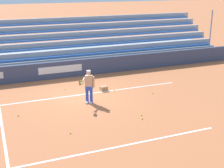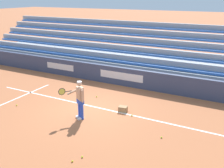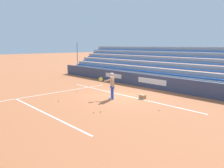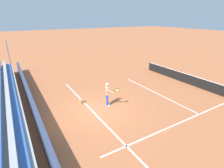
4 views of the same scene
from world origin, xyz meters
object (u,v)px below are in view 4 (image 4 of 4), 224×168
Objects in this scene: tennis_ball_far_right at (82,99)px; tennis_ball_near_player at (122,90)px; tennis_ball_toward_net at (165,132)px; tennis_ball_far_left at (87,88)px; tennis_ball_by_box at (142,128)px; tennis_net at (188,79)px; tennis_player at (107,94)px; ball_box_cardboard at (82,101)px; tennis_ball_midcourt at (79,118)px; tennis_ball_stray_back at (154,105)px; tennis_ball_on_baseline at (126,90)px.

tennis_ball_far_right is 1.00× the size of tennis_ball_near_player.
tennis_ball_far_left is at bearing -171.41° from tennis_ball_toward_net.
tennis_ball_far_left is at bearing -176.86° from tennis_ball_by_box.
tennis_net is at bearing 78.19° from tennis_ball_far_right.
tennis_player is 25.98× the size of tennis_ball_far_left.
tennis_ball_midcourt is (2.02, -0.96, -0.10)m from ball_box_cardboard.
tennis_ball_midcourt is 0.01× the size of tennis_net.
tennis_ball_near_player is 6.74m from tennis_net.
tennis_ball_near_player is (-1.75, 2.43, -0.86)m from tennis_player.
tennis_ball_stray_back is 1.00× the size of tennis_ball_near_player.
tennis_ball_stray_back is at bearing -75.17° from tennis_net.
tennis_ball_far_left is 3.16m from tennis_ball_near_player.
tennis_net is at bearing 104.83° from tennis_ball_stray_back.
tennis_ball_midcourt is 1.00× the size of tennis_ball_toward_net.
tennis_player is at bearing -165.19° from tennis_ball_toward_net.
tennis_ball_on_baseline is at bearing 93.15° from ball_box_cardboard.
tennis_player is 25.98× the size of tennis_ball_stray_back.
tennis_ball_far_right is at bearing -101.81° from tennis_net.
tennis_ball_on_baseline is at bearing 85.30° from tennis_ball_far_right.
tennis_ball_near_player is at bearing 125.69° from tennis_player.
tennis_ball_stray_back and tennis_ball_midcourt have the same top height.
tennis_ball_far_right is 1.00× the size of tennis_ball_far_left.
tennis_ball_near_player is at bearing 168.88° from tennis_ball_toward_net.
tennis_ball_far_right is 1.00× the size of tennis_ball_toward_net.
tennis_ball_far_left is at bearing 147.99° from ball_box_cardboard.
ball_box_cardboard is 4.30m from tennis_ball_on_baseline.
tennis_ball_far_left is at bearing -128.31° from tennis_ball_near_player.
tennis_player is at bearing 0.71° from tennis_ball_far_left.
tennis_player is at bearing -120.70° from tennis_ball_stray_back.
ball_box_cardboard is 2.24m from tennis_ball_midcourt.
ball_box_cardboard is 6.49m from tennis_ball_toward_net.
tennis_ball_near_player is 6.40m from tennis_ball_toward_net.
tennis_ball_midcourt and tennis_ball_by_box have the same top height.
tennis_ball_by_box is at bearing 20.78° from ball_box_cardboard.
tennis_ball_on_baseline is (-3.35, -0.17, 0.00)m from tennis_ball_stray_back.
tennis_ball_midcourt is at bearing -66.76° from tennis_ball_on_baseline.
ball_box_cardboard is 0.04× the size of tennis_net.
tennis_net reaches higher than tennis_ball_on_baseline.
tennis_ball_stray_back is (5.46, 3.00, 0.00)m from tennis_ball_far_left.
tennis_net is (-0.47, 11.34, 0.46)m from tennis_ball_midcourt.
ball_box_cardboard is at bearing -159.22° from tennis_ball_by_box.
tennis_ball_stray_back and tennis_ball_by_box have the same top height.
tennis_net is (-1.57, 5.91, 0.46)m from tennis_ball_stray_back.
tennis_ball_stray_back is at bearing 59.30° from tennis_player.
ball_box_cardboard is 5.25m from tennis_ball_by_box.
tennis_player reaches higher than tennis_ball_midcourt.
tennis_ball_far_left is 4.99m from tennis_ball_midcourt.
tennis_ball_on_baseline and tennis_ball_toward_net have the same top height.
tennis_ball_far_right is at bearing -92.83° from tennis_ball_near_player.
tennis_ball_far_left is 8.33m from tennis_ball_toward_net.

